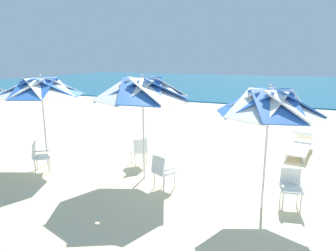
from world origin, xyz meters
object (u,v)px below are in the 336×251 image
Objects in this scene: plastic_chair_2 at (162,170)px; beach_umbrella_0 at (269,104)px; beach_umbrella_1 at (143,90)px; sun_lounger_1 at (299,146)px; plastic_chair_3 at (39,155)px; plastic_chair_0 at (291,185)px; plastic_chair_1 at (139,150)px; beach_umbrella_2 at (41,88)px.

beach_umbrella_0 is at bearing -1.32° from plastic_chair_2.
beach_umbrella_1 reaches higher than sun_lounger_1.
beach_umbrella_1 is 3.55m from plastic_chair_3.
beach_umbrella_0 is 3.07× the size of plastic_chair_3.
plastic_chair_0 is at bearing 4.67° from plastic_chair_2.
plastic_chair_3 is at bearing -147.66° from plastic_chair_1.
beach_umbrella_1 is 3.19× the size of plastic_chair_3.
plastic_chair_0 is 0.31× the size of beach_umbrella_1.
beach_umbrella_0 reaches higher than plastic_chair_2.
plastic_chair_0 is 7.11m from beach_umbrella_2.
beach_umbrella_0 is 3.07× the size of plastic_chair_0.
plastic_chair_1 is 5.37m from sun_lounger_1.
sun_lounger_1 is at bearing 53.96° from plastic_chair_2.
beach_umbrella_1 reaches higher than beach_umbrella_0.
beach_umbrella_2 is 8.38m from sun_lounger_1.
beach_umbrella_0 is 0.99× the size of beach_umbrella_2.
beach_umbrella_0 is 6.34m from beach_umbrella_2.
beach_umbrella_0 is 1.20× the size of sun_lounger_1.
beach_umbrella_2 is (-2.68, -0.90, 1.83)m from plastic_chair_1.
beach_umbrella_0 reaches higher than plastic_chair_1.
plastic_chair_0 is 1.00× the size of plastic_chair_1.
plastic_chair_0 and plastic_chair_2 have the same top height.
plastic_chair_1 and plastic_chair_2 have the same top height.
beach_umbrella_1 is 5.82m from sun_lounger_1.
plastic_chair_0 is 2.92m from plastic_chair_2.
plastic_chair_1 is 1.00× the size of plastic_chair_3.
plastic_chair_0 is 4.31m from plastic_chair_1.
beach_umbrella_1 is 3.23m from beach_umbrella_2.
plastic_chair_3 is (-2.37, -1.50, 0.00)m from plastic_chair_1.
beach_umbrella_0 is 0.96× the size of beach_umbrella_1.
beach_umbrella_1 is at bearing 176.28° from plastic_chair_0.
plastic_chair_3 is 0.39× the size of sun_lounger_1.
plastic_chair_2 is 1.00× the size of plastic_chair_3.
beach_umbrella_0 is at bearing -99.96° from sun_lounger_1.
beach_umbrella_1 reaches higher than plastic_chair_0.
plastic_chair_1 is (-4.19, 1.00, 0.00)m from plastic_chair_0.
plastic_chair_2 is (-2.36, 0.05, -1.77)m from beach_umbrella_0.
sun_lounger_1 is (3.86, 3.82, -2.09)m from beach_umbrella_1.
beach_umbrella_0 is 1.88m from plastic_chair_0.
beach_umbrella_1 is 3.19× the size of plastic_chair_2.
beach_umbrella_0 is at bearing -151.77° from plastic_chair_0.
beach_umbrella_1 is at bearing 170.32° from beach_umbrella_0.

